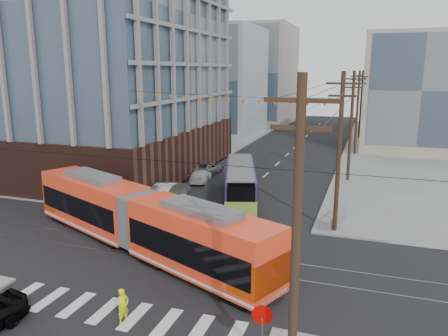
# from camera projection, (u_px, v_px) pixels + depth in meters

# --- Properties ---
(ground) EXTENTS (160.00, 160.00, 0.00)m
(ground) POSITION_uv_depth(u_px,v_px,m) (151.00, 284.00, 23.02)
(ground) COLOR slate
(office_building) EXTENTS (30.00, 25.00, 28.60)m
(office_building) POSITION_uv_depth(u_px,v_px,m) (67.00, 40.00, 48.04)
(office_building) COLOR #381E16
(office_building) RESTS_ON ground
(bg_bldg_nw_near) EXTENTS (18.00, 16.00, 18.00)m
(bg_bldg_nw_near) POSITION_uv_depth(u_px,v_px,m) (205.00, 82.00, 74.41)
(bg_bldg_nw_near) COLOR #8C99A5
(bg_bldg_nw_near) RESTS_ON ground
(bg_bldg_ne_near) EXTENTS (14.00, 14.00, 16.00)m
(bg_bldg_ne_near) POSITION_uv_depth(u_px,v_px,m) (417.00, 92.00, 60.54)
(bg_bldg_ne_near) COLOR gray
(bg_bldg_ne_near) RESTS_ON ground
(bg_bldg_nw_far) EXTENTS (16.00, 18.00, 20.00)m
(bg_bldg_nw_far) POSITION_uv_depth(u_px,v_px,m) (253.00, 75.00, 91.71)
(bg_bldg_nw_far) COLOR gray
(bg_bldg_nw_far) RESTS_ON ground
(bg_bldg_ne_far) EXTENTS (16.00, 16.00, 14.00)m
(bg_bldg_ne_far) POSITION_uv_depth(u_px,v_px,m) (419.00, 93.00, 78.59)
(bg_bldg_ne_far) COLOR #8C99A5
(bg_bldg_ne_far) RESTS_ON ground
(utility_pole_near) EXTENTS (0.30, 0.30, 11.00)m
(utility_pole_near) POSITION_uv_depth(u_px,v_px,m) (296.00, 252.00, 13.59)
(utility_pole_near) COLOR black
(utility_pole_near) RESTS_ON ground
(utility_pole_far) EXTENTS (0.30, 0.30, 11.00)m
(utility_pole_far) POSITION_uv_depth(u_px,v_px,m) (361.00, 105.00, 70.84)
(utility_pole_far) COLOR black
(utility_pole_far) RESTS_ON ground
(streetcar) EXTENTS (19.76, 10.82, 3.92)m
(streetcar) POSITION_uv_depth(u_px,v_px,m) (141.00, 220.00, 26.99)
(streetcar) COLOR #F7401E
(streetcar) RESTS_ON ground
(city_bus) EXTENTS (5.65, 11.44, 3.18)m
(city_bus) POSITION_uv_depth(u_px,v_px,m) (240.00, 183.00, 37.48)
(city_bus) COLOR #302048
(city_bus) RESTS_ON ground
(parked_car_silver) EXTENTS (1.88, 5.09, 1.66)m
(parked_car_silver) POSITION_uv_depth(u_px,v_px,m) (170.00, 191.00, 37.78)
(parked_car_silver) COLOR #A5A5A5
(parked_car_silver) RESTS_ON ground
(parked_car_white) EXTENTS (2.45, 4.48, 1.23)m
(parked_car_white) POSITION_uv_depth(u_px,v_px,m) (200.00, 176.00, 43.92)
(parked_car_white) COLOR silver
(parked_car_white) RESTS_ON ground
(parked_car_grey) EXTENTS (2.58, 4.87, 1.31)m
(parked_car_grey) POSITION_uv_depth(u_px,v_px,m) (208.00, 168.00, 47.34)
(parked_car_grey) COLOR slate
(parked_car_grey) RESTS_ON ground
(pedestrian) EXTENTS (0.56, 0.69, 1.65)m
(pedestrian) POSITION_uv_depth(u_px,v_px,m) (123.00, 306.00, 19.32)
(pedestrian) COLOR #EEFF0E
(pedestrian) RESTS_ON ground
(jersey_barrier) EXTENTS (1.86, 4.23, 0.82)m
(jersey_barrier) POSITION_uv_depth(u_px,v_px,m) (334.00, 219.00, 31.91)
(jersey_barrier) COLOR slate
(jersey_barrier) RESTS_ON ground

